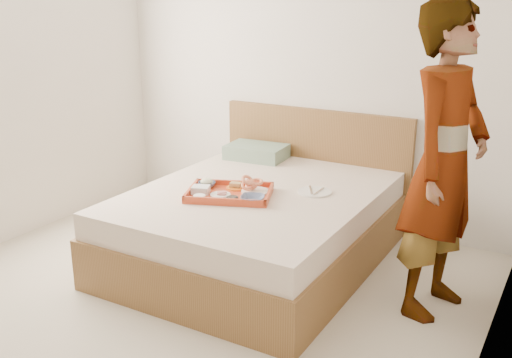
{
  "coord_description": "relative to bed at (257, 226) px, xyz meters",
  "views": [
    {
      "loc": [
        2.07,
        -2.38,
        1.84
      ],
      "look_at": [
        0.17,
        0.9,
        0.65
      ],
      "focal_mm": 41.09,
      "sensor_mm": 36.0,
      "label": 1
    }
  ],
  "objects": [
    {
      "name": "ground",
      "position": [
        -0.12,
        -1.0,
        -0.27
      ],
      "size": [
        3.5,
        4.0,
        0.01
      ],
      "primitive_type": "cube",
      "color": "#BCB09F",
      "rests_on": "ground"
    },
    {
      "name": "wall_back",
      "position": [
        -0.12,
        1.0,
        1.04
      ],
      "size": [
        3.5,
        0.01,
        2.6
      ],
      "primitive_type": "cube",
      "color": "silver",
      "rests_on": "ground"
    },
    {
      "name": "wall_right",
      "position": [
        1.63,
        -1.0,
        1.04
      ],
      "size": [
        0.01,
        4.0,
        2.6
      ],
      "primitive_type": "cube",
      "color": "silver",
      "rests_on": "ground"
    },
    {
      "name": "bed",
      "position": [
        0.0,
        0.0,
        0.0
      ],
      "size": [
        1.65,
        2.0,
        0.53
      ],
      "primitive_type": "cube",
      "color": "brown",
      "rests_on": "ground"
    },
    {
      "name": "headboard",
      "position": [
        0.0,
        0.97,
        0.21
      ],
      "size": [
        1.65,
        0.06,
        0.95
      ],
      "primitive_type": "cube",
      "color": "brown",
      "rests_on": "ground"
    },
    {
      "name": "pillow",
      "position": [
        -0.43,
        0.73,
        0.32
      ],
      "size": [
        0.51,
        0.37,
        0.12
      ],
      "primitive_type": "cube",
      "rotation": [
        0.0,
        0.0,
        0.08
      ],
      "color": "gray",
      "rests_on": "bed"
    },
    {
      "name": "tray",
      "position": [
        -0.1,
        -0.2,
        0.29
      ],
      "size": [
        0.67,
        0.59,
        0.05
      ],
      "primitive_type": "cube",
      "rotation": [
        0.0,
        0.0,
        0.38
      ],
      "color": "#BD4D2A",
      "rests_on": "bed"
    },
    {
      "name": "prawn_plate",
      "position": [
        0.03,
        -0.08,
        0.29
      ],
      "size": [
        0.25,
        0.25,
        0.01
      ],
      "primitive_type": "cylinder",
      "rotation": [
        0.0,
        0.0,
        0.38
      ],
      "color": "white",
      "rests_on": "tray"
    },
    {
      "name": "navy_bowl_big",
      "position": [
        0.11,
        -0.25,
        0.3
      ],
      "size": [
        0.21,
        0.21,
        0.04
      ],
      "primitive_type": "imported",
      "rotation": [
        0.0,
        0.0,
        0.38
      ],
      "color": "navy",
      "rests_on": "tray"
    },
    {
      "name": "sauce_dish",
      "position": [
        -0.01,
        -0.32,
        0.3
      ],
      "size": [
        0.11,
        0.11,
        0.03
      ],
      "primitive_type": "cylinder",
      "rotation": [
        0.0,
        0.0,
        0.38
      ],
      "color": "black",
      "rests_on": "tray"
    },
    {
      "name": "meat_plate",
      "position": [
        -0.14,
        -0.25,
        0.29
      ],
      "size": [
        0.18,
        0.18,
        0.01
      ],
      "primitive_type": "cylinder",
      "rotation": [
        0.0,
        0.0,
        0.38
      ],
      "color": "white",
      "rests_on": "tray"
    },
    {
      "name": "bread_plate",
      "position": [
        -0.13,
        -0.07,
        0.29
      ],
      "size": [
        0.18,
        0.18,
        0.01
      ],
      "primitive_type": "cylinder",
      "rotation": [
        0.0,
        0.0,
        0.38
      ],
      "color": "orange",
      "rests_on": "tray"
    },
    {
      "name": "salad_bowl",
      "position": [
        -0.32,
        -0.15,
        0.3
      ],
      "size": [
        0.16,
        0.16,
        0.04
      ],
      "primitive_type": "imported",
      "rotation": [
        0.0,
        0.0,
        0.38
      ],
      "color": "navy",
      "rests_on": "tray"
    },
    {
      "name": "plastic_tub",
      "position": [
        -0.28,
        -0.28,
        0.31
      ],
      "size": [
        0.14,
        0.13,
        0.05
      ],
      "primitive_type": "cube",
      "rotation": [
        0.0,
        0.0,
        0.38
      ],
      "color": "silver",
      "rests_on": "tray"
    },
    {
      "name": "cheese_round",
      "position": [
        -0.22,
        -0.39,
        0.29
      ],
      "size": [
        0.11,
        0.11,
        0.03
      ],
      "primitive_type": "cylinder",
      "rotation": [
        0.0,
        0.0,
        0.38
      ],
      "color": "white",
      "rests_on": "tray"
    },
    {
      "name": "dinner_plate",
      "position": [
        0.37,
        0.16,
        0.27
      ],
      "size": [
        0.28,
        0.28,
        0.01
      ],
      "primitive_type": "cylinder",
      "rotation": [
        0.0,
        0.0,
        0.19
      ],
      "color": "white",
      "rests_on": "bed"
    },
    {
      "name": "person",
      "position": [
        1.27,
        -0.03,
        0.65
      ],
      "size": [
        0.57,
        0.75,
        1.84
      ],
      "primitive_type": "imported",
      "rotation": [
        0.0,
        0.0,
        1.36
      ],
      "color": "silver",
      "rests_on": "ground"
    }
  ]
}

